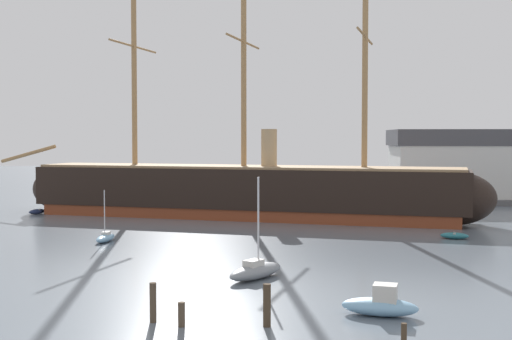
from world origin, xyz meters
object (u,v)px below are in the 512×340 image
tall_ship (244,190)px  mooring_piling_nearest (404,337)px  dinghy_alongside_stern (454,236)px  mooring_piling_right_pair (153,303)px  motorboat_foreground_right (381,305)px  dinghy_far_left (37,211)px  mooring_piling_left_pair (267,305)px  sailboat_alongside_bow (106,237)px  sailboat_near_centre (256,270)px  mooring_piling_midwater (182,314)px

tall_ship → mooring_piling_nearest: bearing=-78.2°
dinghy_alongside_stern → mooring_piling_right_pair: size_ratio=1.36×
motorboat_foreground_right → dinghy_far_left: (-35.94, 46.20, -0.29)m
motorboat_foreground_right → tall_ship: bearing=103.1°
motorboat_foreground_right → dinghy_alongside_stern: motorboat_foreground_right is taller
motorboat_foreground_right → dinghy_far_left: size_ratio=1.54×
mooring_piling_left_pair → mooring_piling_right_pair: (-5.80, 0.52, -0.05)m
tall_ship → mooring_piling_right_pair: size_ratio=29.90×
tall_ship → dinghy_far_left: tall_ship is taller
dinghy_alongside_stern → mooring_piling_left_pair: bearing=-118.9°
sailboat_alongside_bow → dinghy_alongside_stern: 32.13m
tall_ship → mooring_piling_left_pair: size_ratio=28.37×
motorboat_foreground_right → mooring_piling_right_pair: size_ratio=2.12×
sailboat_near_centre → mooring_piling_nearest: (7.24, -14.79, 0.04)m
tall_ship → mooring_piling_left_pair: (4.16, -45.79, -2.16)m
tall_ship → dinghy_alongside_stern: bearing=-37.4°
sailboat_alongside_bow → mooring_piling_nearest: sailboat_alongside_bow is taller
motorboat_foreground_right → dinghy_alongside_stern: 29.59m
mooring_piling_nearest → mooring_piling_left_pair: bearing=150.6°
dinghy_far_left → mooring_piling_right_pair: size_ratio=1.38×
mooring_piling_left_pair → sailboat_near_centre: bearing=95.5°
motorboat_foreground_right → dinghy_alongside_stern: (10.60, 27.62, -0.29)m
dinghy_far_left → dinghy_alongside_stern: bearing=-21.8°
dinghy_far_left → mooring_piling_left_pair: size_ratio=1.31×
tall_ship → dinghy_alongside_stern: (20.68, -15.82, -2.93)m
sailboat_near_centre → mooring_piling_nearest: size_ratio=5.57×
dinghy_far_left → mooring_piling_right_pair: bearing=-63.2°
sailboat_alongside_bow → dinghy_far_left: bearing=123.7°
sailboat_near_centre → dinghy_alongside_stern: size_ratio=2.45×
motorboat_foreground_right → sailboat_alongside_bow: 32.39m
dinghy_alongside_stern → mooring_piling_midwater: bearing=-124.5°
sailboat_near_centre → dinghy_far_left: bearing=127.8°
motorboat_foreground_right → sailboat_alongside_bow: bearing=131.3°
mooring_piling_left_pair → mooring_piling_midwater: mooring_piling_left_pair is taller
dinghy_far_left → sailboat_near_centre: bearing=-52.2°
sailboat_alongside_bow → mooring_piling_left_pair: 30.85m
dinghy_far_left → mooring_piling_midwater: (25.78, -48.76, 0.31)m
mooring_piling_nearest → mooring_piling_right_pair: mooring_piling_right_pair is taller
sailboat_near_centre → mooring_piling_midwater: bearing=-105.2°
mooring_piling_nearest → motorboat_foreground_right: bearing=92.2°
sailboat_alongside_bow → motorboat_foreground_right: bearing=-48.7°
dinghy_alongside_stern → mooring_piling_midwater: 36.63m
motorboat_foreground_right → mooring_piling_left_pair: 6.39m
motorboat_foreground_right → sailboat_near_centre: (-7.02, 8.97, -0.02)m
sailboat_alongside_bow → dinghy_alongside_stern: bearing=5.8°
motorboat_foreground_right → dinghy_far_left: bearing=127.9°
dinghy_far_left → tall_ship: bearing=-6.1°
mooring_piling_right_pair → mooring_piling_nearest: bearing=-18.4°
tall_ship → motorboat_foreground_right: tall_ship is taller
mooring_piling_midwater → mooring_piling_left_pair: bearing=2.8°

